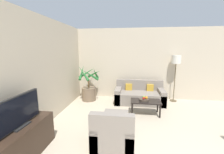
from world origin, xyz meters
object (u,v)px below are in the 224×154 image
Objects in this scene: armchair at (114,134)px; ottoman at (116,120)px; coffee_table at (145,103)px; floor_lamp at (176,62)px; television at (18,112)px; orange_fruit at (146,98)px; apple_red at (144,98)px; apple_green at (144,97)px; tv_console at (22,143)px; fruit_bowl at (144,100)px; sofa_loveseat at (139,95)px; potted_palm at (89,89)px.

armchair reaches higher than ottoman.
coffee_table is 1.07× the size of armchair.
floor_lamp is 3.19m from ottoman.
television is 4.92m from floor_lamp.
orange_fruit is at bearing 64.52° from armchair.
apple_red is 0.10m from apple_green.
floor_lamp is at bearing 48.97° from coffee_table.
orange_fruit is at bearing -130.35° from floor_lamp.
tv_console is 3.15m from apple_green.
coffee_table is at bearing 65.19° from armchair.
armchair is (-0.70, -1.66, -0.25)m from apple_green.
television is 3.13m from fruit_bowl.
armchair is (-0.62, -2.61, 0.00)m from sofa_loveseat.
floor_lamp is (3.42, 3.50, 0.56)m from television.
potted_palm is 0.79× the size of floor_lamp.
apple_green is 0.13× the size of ottoman.
potted_palm reaches higher than apple_red.
armchair is (-1.89, -2.94, -1.18)m from floor_lamp.
apple_red is at bearing -131.38° from floor_lamp.
armchair reaches higher than apple_green.
tv_console reaches higher than coffee_table.
orange_fruit is 0.14× the size of ottoman.
floor_lamp reaches higher than coffee_table.
coffee_table is (2.01, -1.00, -0.08)m from potted_palm.
potted_palm is 2.18m from apple_green.
television is 3.60× the size of fruit_bowl.
sofa_loveseat is 20.41× the size of orange_fruit.
orange_fruit is at bearing -29.39° from coffee_table.
apple_red is (1.94, -1.06, 0.08)m from potted_palm.
floor_lamp is 1.96× the size of coffee_table.
armchair is at bearing -114.81° from coffee_table.
sofa_loveseat is 1.04m from orange_fruit.
television is 0.58× the size of sofa_loveseat.
potted_palm is 1.65× the size of armchair.
apple_red is at bearing 43.96° from television.
apple_red is at bearing -28.59° from potted_palm.
armchair reaches higher than fruit_bowl.
ottoman is at bearing -109.28° from sofa_loveseat.
orange_fruit reaches higher than fruit_bowl.
armchair is at bearing -113.66° from apple_red.
orange_fruit is at bearing 4.74° from fruit_bowl.
television is 3.88m from sofa_loveseat.
coffee_table is (2.27, 2.18, -0.53)m from television.
orange_fruit is (0.07, -0.05, 0.00)m from apple_green.
apple_green is (0.07, -0.95, 0.25)m from sofa_loveseat.
apple_green is at bearing 67.30° from armchair.
ottoman is at bearing -57.18° from potted_palm.
television is at bearing -138.96° from ottoman.
coffee_table is at bearing -40.00° from apple_green.
apple_green is (-0.05, 0.04, 0.16)m from coffee_table.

